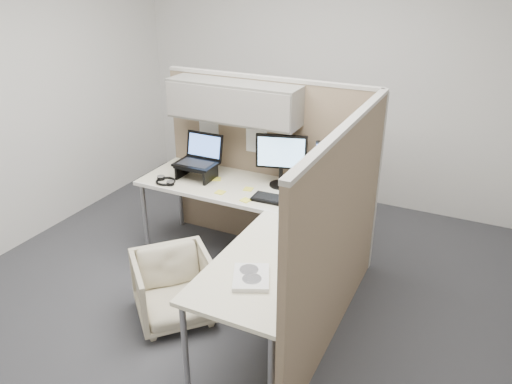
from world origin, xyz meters
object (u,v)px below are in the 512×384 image
at_px(desk, 252,217).
at_px(keyboard, 282,201).
at_px(office_chair, 174,285).
at_px(monitor_left, 281,156).

relative_size(desk, keyboard, 3.98).
bearing_deg(office_chair, keyboard, 11.75).
height_order(desk, office_chair, desk).
relative_size(desk, monitor_left, 4.29).
distance_m(office_chair, monitor_left, 1.40).
xyz_separation_m(office_chair, keyboard, (0.52, 0.85, 0.45)).
bearing_deg(keyboard, desk, -119.40).
distance_m(office_chair, keyboard, 1.09).
height_order(desk, keyboard, keyboard).
bearing_deg(office_chair, monitor_left, 25.10).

